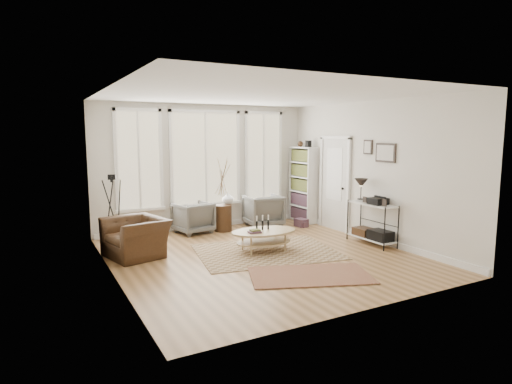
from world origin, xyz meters
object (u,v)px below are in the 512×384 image
coffee_table (264,235)px  armchair_left (193,218)px  bookcase (303,184)px  armchair_right (263,211)px  accent_chair (136,237)px  side_table (223,196)px  low_shelf (372,219)px

coffee_table → armchair_left: (-0.66, 2.09, 0.04)m
bookcase → coffee_table: (-2.25, -1.96, -0.64)m
bookcase → armchair_right: bookcase is taller
armchair_right → accent_chair: bearing=25.6°
coffee_table → side_table: 2.01m
coffee_table → side_table: size_ratio=0.78×
armchair_right → side_table: 1.14m
low_shelf → side_table: (-2.18, 2.51, 0.31)m
armchair_left → coffee_table: bearing=96.4°
armchair_left → accent_chair: bearing=28.2°
bookcase → armchair_left: (-2.91, 0.13, -0.61)m
accent_chair → armchair_right: bearing=95.0°
armchair_left → side_table: size_ratio=0.45×
bookcase → armchair_left: 2.97m
armchair_left → side_table: 0.83m
low_shelf → coffee_table: size_ratio=0.99×
coffee_table → low_shelf: bearing=-14.3°
armchair_left → armchair_right: bearing=164.1°
bookcase → side_table: bearing=-179.7°
bookcase → armchair_left: bearing=177.5°
bookcase → coffee_table: size_ratio=1.56×
low_shelf → armchair_right: (-1.12, 2.50, -0.13)m
low_shelf → armchair_left: bearing=137.1°
coffee_table → armchair_right: (1.08, 1.94, 0.07)m
bookcase → armchair_left: size_ratio=2.68×
bookcase → accent_chair: bookcase is taller
armchair_right → accent_chair: (-3.29, -1.12, -0.03)m
armchair_left → bookcase: bearing=166.5°
armchair_left → accent_chair: same height
low_shelf → armchair_right: size_ratio=1.55×
low_shelf → coffee_table: 2.28m
armchair_right → bookcase: bearing=-172.2°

